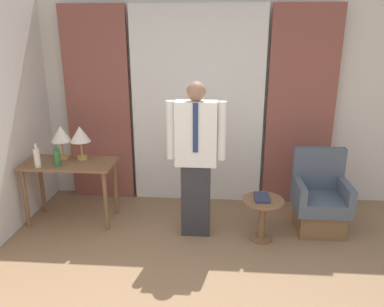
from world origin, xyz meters
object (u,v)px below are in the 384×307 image
side_table (262,212)px  armchair (319,202)px  bottle_by_lamp (57,157)px  desk (70,172)px  table_lamp_left (61,135)px  bottle_near_edge (37,157)px  person (196,155)px  book (262,198)px  table_lamp_right (80,135)px

side_table → armchair: bearing=23.1°
bottle_by_lamp → armchair: (3.05, 0.13, -0.52)m
desk → side_table: desk is taller
table_lamp_left → side_table: (2.40, -0.42, -0.73)m
desk → armchair: (2.97, 0.00, -0.29)m
armchair → bottle_by_lamp: bearing=-177.5°
table_lamp_left → bottle_near_edge: size_ratio=1.47×
person → bottle_by_lamp: bearing=177.4°
desk → armchair: armchair is taller
armchair → bottle_near_edge: bearing=-176.6°
bottle_near_edge → person: size_ratio=0.16×
table_lamp_left → book: bearing=-9.7°
table_lamp_right → armchair: size_ratio=0.43×
table_lamp_left → bottle_by_lamp: table_lamp_left is taller
armchair → book: size_ratio=3.76×
table_lamp_right → person: 1.46m
desk → side_table: 2.32m
person → armchair: (1.43, 0.21, -0.61)m
book → person: bearing=174.3°
person → bottle_near_edge: bearing=179.6°
table_lamp_right → book: table_lamp_right is taller
person → armchair: 1.57m
desk → bottle_near_edge: size_ratio=3.89×
table_lamp_left → bottle_near_edge: 0.41m
bottle_near_edge → side_table: size_ratio=0.57×
table_lamp_right → bottle_by_lamp: table_lamp_right is taller
bottle_near_edge → person: 1.82m
bottle_by_lamp → armchair: 3.09m
bottle_near_edge → desk: bearing=33.8°
side_table → table_lamp_left: bearing=170.0°
desk → table_lamp_right: (0.12, 0.13, 0.43)m
side_table → bottle_near_edge: bearing=177.8°
table_lamp_right → side_table: bearing=-11.0°
bottle_near_edge → bottle_by_lamp: bottle_near_edge is taller
table_lamp_right → bottle_near_edge: bearing=-141.4°
armchair → desk: bearing=-179.9°
bottle_near_edge → side_table: (2.56, -0.10, -0.54)m
desk → bottle_by_lamp: size_ratio=4.31×
bottle_near_edge → person: bearing=-0.4°
bottle_by_lamp → armchair: size_ratio=0.26×
table_lamp_left → book: table_lamp_left is taller
table_lamp_right → side_table: 2.32m
table_lamp_right → bottle_near_edge: size_ratio=1.47×
person → book: 0.86m
bottle_near_edge → table_lamp_left: bearing=62.6°
bottle_by_lamp → side_table: 2.42m
bottle_near_edge → bottle_by_lamp: 0.22m
bottle_by_lamp → person: person is taller
desk → table_lamp_right: size_ratio=2.65×
table_lamp_left → bottle_by_lamp: (0.04, -0.26, -0.19)m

